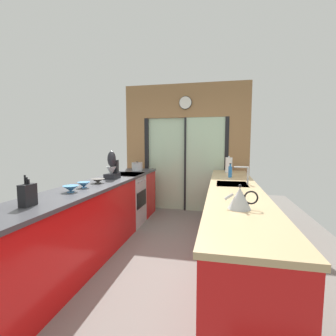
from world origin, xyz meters
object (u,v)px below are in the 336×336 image
oven_range (126,199)px  kettle (240,198)px  stock_pot (137,166)px  knife_block (28,195)px  stand_mixer (112,168)px  mixing_bowl_mid (84,185)px  soap_bottle (230,171)px  paper_towel_roll (229,165)px  mixing_bowl_near (71,189)px  mixing_bowl_far (98,181)px

oven_range → kettle: 2.72m
oven_range → stock_pot: bearing=88.1°
oven_range → knife_block: knife_block is taller
stand_mixer → stock_pot: stand_mixer is taller
kettle → mixing_bowl_mid: bearing=161.9°
oven_range → soap_bottle: 1.88m
oven_range → knife_block: bearing=-89.5°
oven_range → stand_mixer: (0.02, -0.58, 0.63)m
mixing_bowl_mid → paper_towel_roll: bearing=47.8°
kettle → paper_towel_roll: (-0.00, 2.54, 0.05)m
mixing_bowl_near → stand_mixer: 1.08m
oven_range → soap_bottle: (1.80, -0.07, 0.56)m
knife_block → paper_towel_roll: size_ratio=0.88×
mixing_bowl_far → mixing_bowl_near: bearing=-90.0°
stand_mixer → kettle: 2.26m
stock_pot → paper_towel_roll: (1.78, 0.01, 0.06)m
kettle → stock_pot: bearing=125.1°
mixing_bowl_near → stock_pot: (-0.00, 2.21, 0.04)m
oven_range → stand_mixer: 0.85m
stand_mixer → oven_range: bearing=91.8°
kettle → soap_bottle: bearing=90.1°
mixing_bowl_far → soap_bottle: 2.03m
mixing_bowl_mid → paper_towel_roll: 2.65m
mixing_bowl_far → kettle: kettle is taller
oven_range → paper_towel_roll: bearing=17.8°
stock_pot → kettle: 3.10m
soap_bottle → paper_towel_roll: 0.65m
mixing_bowl_far → mixing_bowl_mid: bearing=-90.0°
soap_bottle → stand_mixer: bearing=-164.0°
kettle → knife_block: bearing=-170.6°
mixing_bowl_near → mixing_bowl_far: 0.61m
mixing_bowl_far → stand_mixer: bearing=90.0°
oven_range → mixing_bowl_mid: size_ratio=6.06×
knife_block → mixing_bowl_mid: bearing=90.0°
oven_range → mixing_bowl_near: (0.02, -1.65, 0.50)m
oven_range → soap_bottle: soap_bottle is taller
oven_range → stand_mixer: bearing=-88.2°
mixing_bowl_far → knife_block: bearing=-90.0°
soap_bottle → paper_towel_roll: (-0.00, 0.65, 0.04)m
mixing_bowl_mid → knife_block: size_ratio=0.56×
mixing_bowl_mid → knife_block: 0.88m
mixing_bowl_near → stock_pot: stock_pot is taller
paper_towel_roll → mixing_bowl_far: bearing=-137.8°
kettle → paper_towel_roll: 2.54m
mixing_bowl_far → stock_pot: stock_pot is taller
oven_range → kettle: kettle is taller
oven_range → paper_towel_roll: size_ratio=2.99×
mixing_bowl_far → paper_towel_roll: size_ratio=0.60×
stock_pot → mixing_bowl_mid: bearing=-90.0°
oven_range → soap_bottle: bearing=-2.2°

